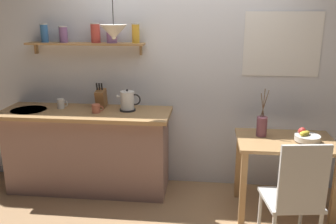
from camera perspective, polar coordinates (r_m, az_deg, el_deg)
name	(u,v)px	position (r m, az deg, el deg)	size (l,w,h in m)	color
ground_plane	(175,207)	(3.79, 1.14, -15.06)	(14.00, 14.00, 0.00)	#A87F56
back_wall	(199,68)	(3.93, 5.08, 7.09)	(6.80, 0.11, 2.70)	silver
kitchen_counter	(88,150)	(4.06, -12.71, -5.94)	(1.83, 0.63, 0.92)	gray
wall_shelf	(89,38)	(3.94, -12.57, 11.53)	(1.28, 0.20, 0.34)	tan
dining_table	(285,154)	(3.61, 18.27, -6.41)	(0.92, 0.64, 0.77)	tan
dining_chair_near	(296,194)	(3.06, 19.84, -12.35)	(0.49, 0.48, 1.01)	silver
fruit_bowl	(306,137)	(3.57, 21.37, -3.73)	(0.23, 0.23, 0.13)	silver
twig_vase	(262,126)	(3.57, 14.84, -2.18)	(0.10, 0.10, 0.48)	brown
electric_kettle	(128,101)	(3.81, -6.50, 1.75)	(0.26, 0.17, 0.24)	black
knife_block	(101,98)	(3.97, -10.71, 2.23)	(0.10, 0.17, 0.28)	brown
coffee_mug_by_sink	(61,104)	(4.05, -16.81, 1.30)	(0.12, 0.08, 0.11)	white
coffee_mug_spare	(96,109)	(3.79, -11.47, 0.55)	(0.13, 0.09, 0.09)	#C6664C
pendant_lamp	(114,32)	(3.56, -8.73, 12.60)	(0.27, 0.27, 0.52)	black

